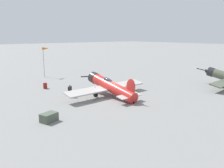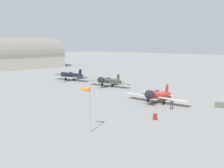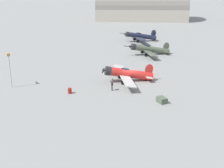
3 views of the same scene
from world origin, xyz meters
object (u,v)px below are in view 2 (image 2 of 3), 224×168
Objects in this scene: airplane_far_line at (72,75)px; fuel_drum at (155,117)px; ground_crew_mechanic at (172,104)px; windsock_mast at (84,91)px; airplane_foreground at (158,95)px; airplane_mid_apron at (109,81)px; equipment_crate at (219,105)px.

airplane_far_line is 13.80× the size of fuel_drum.
airplane_far_line is at bearing -117.74° from ground_crew_mechanic.
fuel_drum is at bearing -116.13° from windsock_mast.
windsock_mast is at bearing 42.57° from airplane_far_line.
windsock_mast is (0.21, 20.02, 3.88)m from airplane_foreground.
airplane_mid_apron is 29.66m from fuel_drum.
windsock_mast is (-33.67, 29.70, 3.75)m from airplane_far_line.
ground_crew_mechanic is at bearing 58.78° from airplane_mid_apron.
windsock_mast reaches higher than airplane_foreground.
fuel_drum is at bearing -5.21° from ground_crew_mechanic.
windsock_mast is (4.87, 9.93, 4.86)m from fuel_drum.
equipment_crate is at bearing 76.09° from airplane_mid_apron.
fuel_drum is 12.08m from windsock_mast.
airplane_far_line reaches higher than airplane_mid_apron.
airplane_foreground is at bearing -65.18° from fuel_drum.
windsock_mast reaches higher than fuel_drum.
windsock_mast reaches higher than airplane_mid_apron.
airplane_far_line is 2.06× the size of windsock_mast.
airplane_foreground is 11.16m from fuel_drum.
fuel_drum is (-38.54, 19.77, -1.11)m from airplane_far_line.
airplane_far_line is 44.65m from equipment_crate.
airplane_foreground is 7.51× the size of ground_crew_mechanic.
airplane_mid_apron is at bearing -38.84° from fuel_drum.
equipment_crate is at bearing 107.25° from airplane_foreground.
ground_crew_mechanic is at bearing 47.35° from equipment_crate.
windsock_mast reaches higher than ground_crew_mechanic.
equipment_crate is (-10.31, -3.38, -1.01)m from airplane_foreground.
airplane_foreground is at bearing 61.42° from airplane_mid_apron.
windsock_mast is at bearing -23.75° from ground_crew_mechanic.
fuel_drum is (5.65, 13.47, 0.02)m from equipment_crate.
fuel_drum is (-0.45, 6.85, -0.58)m from ground_crew_mechanic.
windsock_mast is at bearing 63.87° from fuel_drum.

